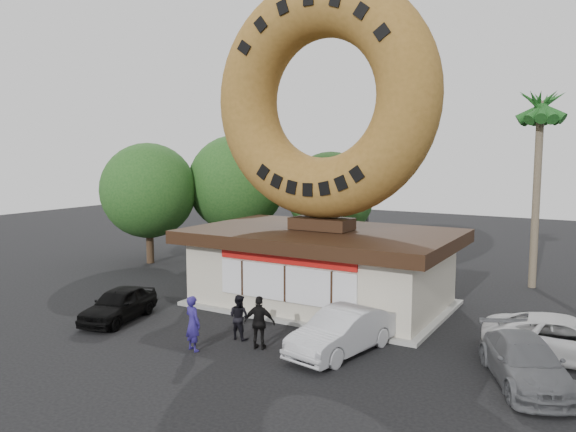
% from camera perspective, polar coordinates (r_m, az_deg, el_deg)
% --- Properties ---
extents(ground, '(90.00, 90.00, 0.00)m').
position_cam_1_polar(ground, '(19.86, -4.72, -12.92)').
color(ground, black).
rests_on(ground, ground).
extents(donut_shop, '(11.20, 7.20, 3.80)m').
position_cam_1_polar(donut_shop, '(24.35, 3.41, -4.94)').
color(donut_shop, beige).
rests_on(donut_shop, ground).
extents(giant_donut, '(10.05, 2.56, 10.05)m').
position_cam_1_polar(giant_donut, '(23.98, 3.54, 11.83)').
color(giant_donut, olive).
rests_on(giant_donut, donut_shop).
extents(tree_west, '(6.00, 6.00, 7.65)m').
position_cam_1_polar(tree_west, '(34.88, -5.26, 3.28)').
color(tree_west, '#473321').
rests_on(tree_west, ground).
extents(tree_mid, '(5.20, 5.20, 6.63)m').
position_cam_1_polar(tree_mid, '(33.81, 4.35, 2.13)').
color(tree_mid, '#473321').
rests_on(tree_mid, ground).
extents(tree_far, '(5.60, 5.60, 7.14)m').
position_cam_1_polar(tree_far, '(34.10, -13.99, 2.52)').
color(tree_far, '#473321').
rests_on(tree_far, ground).
extents(palm_near, '(2.60, 2.60, 9.75)m').
position_cam_1_polar(palm_near, '(29.52, 24.27, 9.47)').
color(palm_near, '#726651').
rests_on(palm_near, ground).
extents(street_lamp, '(2.11, 0.20, 8.00)m').
position_cam_1_polar(street_lamp, '(33.82, 8.38, 2.87)').
color(street_lamp, '#59595E').
rests_on(street_lamp, ground).
extents(person_left, '(0.78, 0.62, 1.87)m').
position_cam_1_polar(person_left, '(19.26, -9.64, -10.69)').
color(person_left, navy).
rests_on(person_left, ground).
extents(person_center, '(0.81, 0.64, 1.60)m').
position_cam_1_polar(person_center, '(20.22, -5.01, -10.18)').
color(person_center, black).
rests_on(person_center, ground).
extents(person_right, '(1.15, 0.73, 1.81)m').
position_cam_1_polar(person_right, '(19.17, -2.90, -10.77)').
color(person_right, black).
rests_on(person_right, ground).
extents(car_black, '(2.36, 4.07, 1.30)m').
position_cam_1_polar(car_black, '(23.28, -16.82, -8.57)').
color(car_black, black).
rests_on(car_black, ground).
extents(car_silver, '(2.36, 4.63, 1.45)m').
position_cam_1_polar(car_silver, '(18.92, 5.50, -11.60)').
color(car_silver, '#B5B6BA').
rests_on(car_silver, ground).
extents(car_grey, '(3.56, 4.85, 1.31)m').
position_cam_1_polar(car_grey, '(17.85, 22.97, -13.49)').
color(car_grey, '#5D5F62').
rests_on(car_grey, ground).
extents(car_white, '(5.29, 2.82, 1.42)m').
position_cam_1_polar(car_white, '(20.15, 26.51, -11.20)').
color(car_white, silver).
rests_on(car_white, ground).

